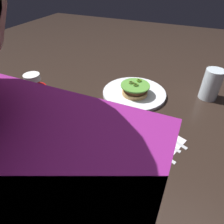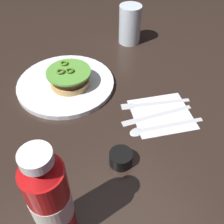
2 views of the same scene
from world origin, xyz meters
name	(u,v)px [view 2 (image 2 of 2)]	position (x,y,z in m)	size (l,w,h in m)	color
ground_plane	(115,103)	(0.00, 0.00, 0.00)	(3.00, 3.00, 0.00)	black
dinner_plate	(66,84)	(0.08, -0.14, 0.01)	(0.28, 0.28, 0.01)	white
burger_sandwich	(69,78)	(0.07, -0.12, 0.04)	(0.13, 0.13, 0.05)	tan
ketchup_bottle	(51,201)	(0.27, 0.23, 0.11)	(0.07, 0.07, 0.23)	red
water_glass	(130,24)	(-0.22, -0.25, 0.07)	(0.08, 0.08, 0.13)	silver
condiment_cup	(121,158)	(0.10, 0.17, 0.02)	(0.05, 0.05, 0.03)	black
napkin	(162,114)	(-0.08, 0.10, 0.00)	(0.15, 0.14, 0.00)	white
fork_utensil	(150,103)	(-0.08, 0.06, 0.00)	(0.18, 0.09, 0.00)	silver
butter_knife	(153,115)	(-0.05, 0.10, 0.00)	(0.20, 0.06, 0.00)	silver
spoon_utensil	(156,127)	(-0.04, 0.13, 0.00)	(0.19, 0.08, 0.00)	silver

